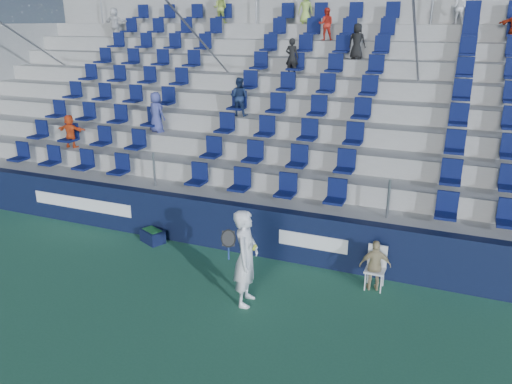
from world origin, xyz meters
TOP-DOWN VIEW (x-y plane):
  - ground at (0.00, 0.00)m, footprint 70.00×70.00m
  - sponsor_wall at (0.00, 3.15)m, footprint 24.00×0.32m
  - grandstand at (-0.00, 8.24)m, footprint 24.00×8.17m
  - tennis_player at (0.71, 1.02)m, footprint 0.69×0.78m
  - line_judge_chair at (2.98, 2.65)m, footprint 0.41×0.42m
  - line_judge at (2.98, 2.50)m, footprint 0.70×0.44m
  - ball_bin at (-2.61, 2.75)m, footprint 0.71×0.61m

SIDE VIEW (x-z plane):
  - ground at x=0.00m, z-range 0.00..0.00m
  - ball_bin at x=-2.61m, z-range 0.01..0.35m
  - line_judge_chair at x=2.98m, z-range 0.06..0.98m
  - line_judge at x=2.98m, z-range 0.00..1.11m
  - sponsor_wall at x=0.00m, z-range 0.00..1.20m
  - tennis_player at x=0.71m, z-range 0.00..1.97m
  - grandstand at x=0.00m, z-range -1.18..5.45m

